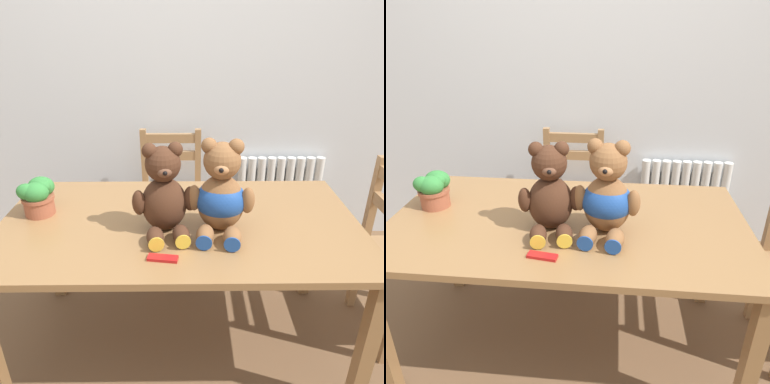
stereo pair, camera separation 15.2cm
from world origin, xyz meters
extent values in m
cube|color=silver|center=(0.00, 1.52, 1.30)|extent=(8.00, 0.04, 2.60)
cylinder|color=silver|center=(0.42, 1.45, 0.32)|extent=(0.06, 0.06, 0.63)
cylinder|color=silver|center=(0.49, 1.45, 0.32)|extent=(0.06, 0.06, 0.63)
cylinder|color=silver|center=(0.56, 1.45, 0.32)|extent=(0.06, 0.06, 0.63)
cylinder|color=silver|center=(0.63, 1.45, 0.32)|extent=(0.06, 0.06, 0.63)
cylinder|color=silver|center=(0.70, 1.45, 0.32)|extent=(0.06, 0.06, 0.63)
cylinder|color=silver|center=(0.77, 1.45, 0.32)|extent=(0.06, 0.06, 0.63)
cylinder|color=silver|center=(0.83, 1.45, 0.32)|extent=(0.06, 0.06, 0.63)
cylinder|color=silver|center=(0.90, 1.45, 0.32)|extent=(0.06, 0.06, 0.63)
cylinder|color=silver|center=(0.97, 1.45, 0.32)|extent=(0.06, 0.06, 0.63)
cube|color=silver|center=(0.70, 1.45, 0.02)|extent=(0.62, 0.10, 0.04)
cube|color=olive|center=(0.00, 0.43, 0.70)|extent=(1.57, 0.86, 0.03)
cube|color=olive|center=(0.74, 0.05, 0.34)|extent=(0.06, 0.06, 0.69)
cube|color=olive|center=(-0.74, 0.81, 0.34)|extent=(0.06, 0.06, 0.69)
cube|color=olive|center=(0.74, 0.81, 0.34)|extent=(0.06, 0.06, 0.69)
cube|color=#997047|center=(-0.08, 1.18, 0.44)|extent=(0.40, 0.42, 0.03)
cube|color=#997047|center=(0.11, 0.99, 0.21)|extent=(0.04, 0.04, 0.43)
cube|color=#997047|center=(-0.26, 0.99, 0.21)|extent=(0.04, 0.04, 0.43)
cube|color=#997047|center=(0.11, 1.37, 0.43)|extent=(0.04, 0.04, 0.86)
cube|color=#997047|center=(-0.26, 1.37, 0.43)|extent=(0.04, 0.04, 0.86)
cube|color=#997047|center=(-0.08, 1.37, 0.80)|extent=(0.32, 0.03, 0.06)
cube|color=#997047|center=(-0.08, 1.37, 0.68)|extent=(0.32, 0.03, 0.06)
cube|color=#997047|center=(0.98, 0.69, 0.46)|extent=(0.04, 0.04, 0.92)
ellipsoid|color=#472819|center=(-0.06, 0.37, 0.83)|extent=(0.21, 0.19, 0.23)
sphere|color=#472819|center=(-0.06, 0.37, 1.01)|extent=(0.14, 0.14, 0.14)
sphere|color=#472819|center=(-0.01, 0.38, 1.06)|extent=(0.06, 0.06, 0.06)
sphere|color=#472819|center=(-0.11, 0.36, 1.06)|extent=(0.06, 0.06, 0.06)
ellipsoid|color=brown|center=(-0.05, 0.32, 1.00)|extent=(0.07, 0.06, 0.05)
sphere|color=black|center=(-0.05, 0.29, 1.00)|extent=(0.02, 0.02, 0.02)
ellipsoid|color=#472819|center=(0.05, 0.37, 0.86)|extent=(0.06, 0.06, 0.11)
ellipsoid|color=#472819|center=(-0.16, 0.33, 0.86)|extent=(0.06, 0.06, 0.11)
ellipsoid|color=#472819|center=(0.01, 0.26, 0.75)|extent=(0.09, 0.12, 0.07)
cylinder|color=gold|center=(0.02, 0.21, 0.75)|extent=(0.06, 0.02, 0.06)
ellipsoid|color=#472819|center=(-0.09, 0.24, 0.75)|extent=(0.09, 0.12, 0.07)
cylinder|color=gold|center=(-0.08, 0.19, 0.75)|extent=(0.06, 0.02, 0.06)
ellipsoid|color=brown|center=(0.17, 0.37, 0.84)|extent=(0.21, 0.19, 0.24)
sphere|color=brown|center=(0.17, 0.37, 1.02)|extent=(0.15, 0.15, 0.15)
sphere|color=brown|center=(0.23, 0.36, 1.08)|extent=(0.06, 0.06, 0.06)
sphere|color=brown|center=(0.12, 0.38, 1.08)|extent=(0.06, 0.06, 0.06)
ellipsoid|color=#B2794C|center=(0.17, 0.31, 1.01)|extent=(0.07, 0.06, 0.05)
sphere|color=black|center=(0.16, 0.29, 1.01)|extent=(0.02, 0.02, 0.02)
ellipsoid|color=brown|center=(0.28, 0.34, 0.86)|extent=(0.06, 0.06, 0.11)
ellipsoid|color=brown|center=(0.06, 0.36, 0.86)|extent=(0.06, 0.06, 0.11)
ellipsoid|color=brown|center=(0.21, 0.24, 0.75)|extent=(0.09, 0.13, 0.07)
cylinder|color=#1E4793|center=(0.20, 0.18, 0.75)|extent=(0.06, 0.01, 0.06)
ellipsoid|color=brown|center=(0.10, 0.25, 0.75)|extent=(0.09, 0.13, 0.07)
cylinder|color=#1E4793|center=(0.10, 0.20, 0.75)|extent=(0.06, 0.01, 0.06)
ellipsoid|color=#1E4793|center=(0.17, 0.37, 0.85)|extent=(0.23, 0.21, 0.17)
cylinder|color=#9E5138|center=(-0.63, 0.50, 0.76)|extent=(0.13, 0.13, 0.09)
cylinder|color=#9E5138|center=(-0.63, 0.50, 0.80)|extent=(0.14, 0.14, 0.02)
ellipsoid|color=#337F38|center=(-0.61, 0.50, 0.85)|extent=(0.08, 0.06, 0.06)
ellipsoid|color=#337F38|center=(-0.62, 0.53, 0.84)|extent=(0.12, 0.10, 0.09)
ellipsoid|color=#337F38|center=(-0.67, 0.53, 0.82)|extent=(0.09, 0.08, 0.06)
ellipsoid|color=#337F38|center=(-0.66, 0.47, 0.84)|extent=(0.09, 0.06, 0.07)
ellipsoid|color=#337F38|center=(-0.63, 0.48, 0.83)|extent=(0.11, 0.10, 0.09)
cube|color=red|center=(-0.06, 0.14, 0.72)|extent=(0.12, 0.06, 0.01)
camera|label=1|loc=(0.04, -1.00, 1.54)|focal=35.00mm
camera|label=2|loc=(0.19, -1.00, 1.54)|focal=35.00mm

